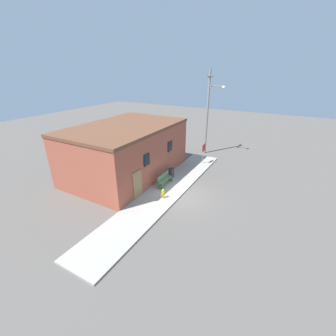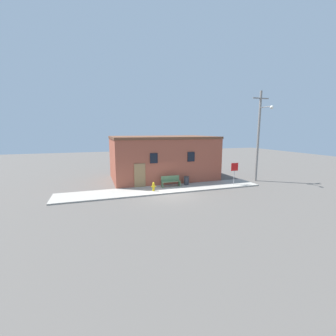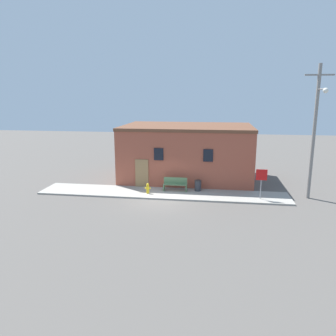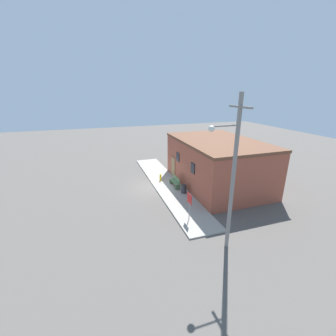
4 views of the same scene
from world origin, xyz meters
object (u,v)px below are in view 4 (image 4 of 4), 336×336
Objects in this scene: trash_bin at (184,189)px; utility_pole at (232,172)px; stop_sign at (189,201)px; bench at (175,182)px; fire_hydrant at (160,177)px.

utility_pole is (7.53, -0.40, 4.28)m from trash_bin.
utility_pole is (3.30, 0.92, 3.25)m from stop_sign.
stop_sign is at bearing -164.39° from utility_pole.
utility_pole reaches higher than stop_sign.
stop_sign is 1.19× the size of bench.
fire_hydrant is at bearing 178.84° from stop_sign.
utility_pole is (9.15, -0.16, 4.19)m from bench.
trash_bin is at bearing 8.32° from bench.
utility_pole is at bearing 15.61° from stop_sign.
trash_bin is 8.67m from utility_pole.
trash_bin is at bearing 18.72° from fire_hydrant.
trash_bin is 0.09× the size of utility_pole.
bench is 10.06m from utility_pole.
trash_bin reaches higher than fire_hydrant.
stop_sign reaches higher than fire_hydrant.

